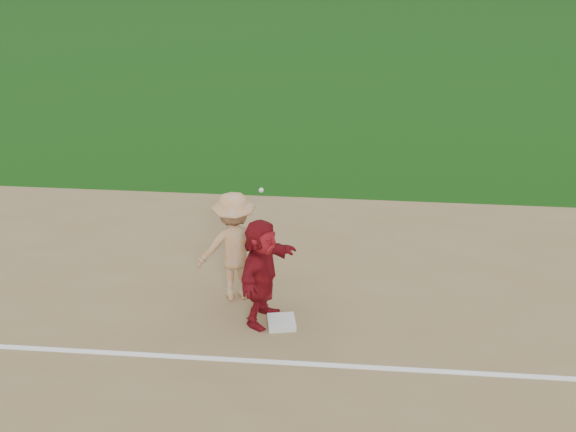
{
  "coord_description": "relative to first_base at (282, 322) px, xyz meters",
  "views": [
    {
      "loc": [
        0.97,
        -9.33,
        6.72
      ],
      "look_at": [
        0.0,
        1.5,
        1.3
      ],
      "focal_mm": 45.0,
      "sensor_mm": 36.0,
      "label": 1
    }
  ],
  "objects": [
    {
      "name": "first_base_play",
      "position": [
        -0.85,
        0.78,
        0.91
      ],
      "size": [
        1.39,
        1.04,
        2.23
      ],
      "color": "#A7A7AA",
      "rests_on": "infield_dirt"
    },
    {
      "name": "ground",
      "position": [
        -0.02,
        -0.16,
        -0.07
      ],
      "size": [
        160.0,
        160.0,
        0.0
      ],
      "primitive_type": "plane",
      "color": "#113E0B",
      "rests_on": "ground"
    },
    {
      "name": "first_base",
      "position": [
        0.0,
        0.0,
        0.0
      ],
      "size": [
        0.51,
        0.51,
        0.1
      ],
      "primitive_type": "cube",
      "rotation": [
        0.0,
        0.0,
        0.19
      ],
      "color": "silver",
      "rests_on": "infield_dirt"
    },
    {
      "name": "foul_line",
      "position": [
        -0.02,
        -0.96,
        -0.04
      ],
      "size": [
        60.0,
        0.1,
        0.01
      ],
      "primitive_type": "cube",
      "color": "white",
      "rests_on": "infield_dirt"
    },
    {
      "name": "base_runner",
      "position": [
        -0.32,
        0.12,
        0.85
      ],
      "size": [
        1.03,
        1.74,
        1.79
      ],
      "primitive_type": "imported",
      "rotation": [
        0.0,
        0.0,
        1.25
      ],
      "color": "maroon",
      "rests_on": "infield_dirt"
    }
  ]
}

